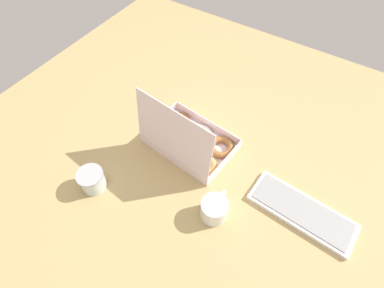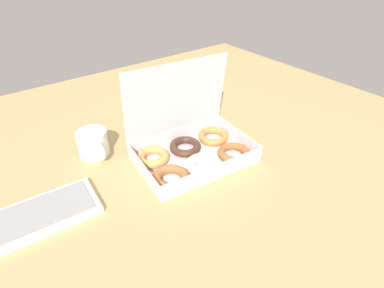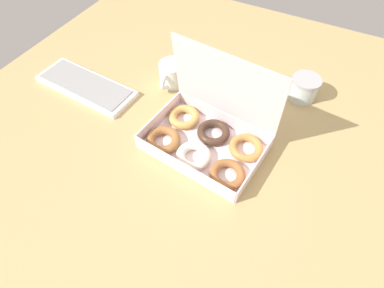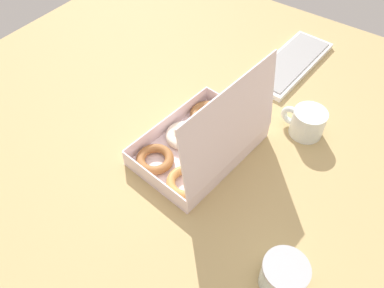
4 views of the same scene
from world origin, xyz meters
The scene contains 5 objects.
ground_plane centered at (0.00, 0.00, -1.00)cm, with size 180.00×180.00×2.00cm, color tan.
donut_box centered at (-3.82, 2.77, 3.60)cm, with size 37.66×27.68×28.81cm.
keyboard centered at (-53.60, 6.02, 1.06)cm, with size 38.47×16.24×2.20cm.
coffee_mug centered at (-27.17, 23.08, 4.24)cm, with size 9.55×13.08×8.26cm.
glass_jar centered at (16.98, 37.65, 4.17)cm, with size 9.83×9.83×8.24cm.
Camera 3 is at (19.00, -49.49, 74.24)cm, focal length 28.00 mm.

